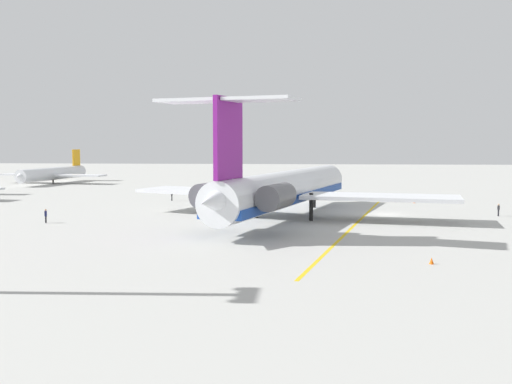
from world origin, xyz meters
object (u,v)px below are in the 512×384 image
Objects in this scene: airliner_far_right at (51,174)px; ground_crew_portside at (46,214)px; main_jetliner at (284,189)px; safety_cone_nose at (432,261)px; ground_crew_near_tail at (172,194)px; ground_crew_near_nose at (499,208)px; safety_cone_tail at (222,195)px; safety_cone_wingtip at (414,201)px.

airliner_far_right reaches higher than ground_crew_portside.
safety_cone_nose is (-27.02, -12.86, -3.61)m from main_jetliner.
ground_crew_portside is 46.67m from safety_cone_nose.
ground_crew_near_nose is at bearing 113.24° from ground_crew_near_tail.
ground_crew_near_nose is 35.95m from safety_cone_nose.
ground_crew_near_tail is at bearing 137.80° from safety_cone_tail.
main_jetliner is 28.91× the size of ground_crew_near_nose.
safety_cone_wingtip is at bearing 42.34° from ground_crew_portside.
safety_cone_nose is (-32.44, 15.48, -0.77)m from ground_crew_near_nose.
ground_crew_near_tail is 59.06m from safety_cone_nose.
main_jetliner is at bearing 24.36° from ground_crew_portside.
safety_cone_wingtip is at bearing -89.94° from ground_crew_near_nose.
safety_cone_nose is 1.00× the size of safety_cone_wingtip.
ground_crew_near_tail is 3.32× the size of safety_cone_wingtip.
safety_cone_wingtip is (16.40, 7.99, -0.77)m from ground_crew_near_nose.
safety_cone_wingtip is (27.59, -49.03, -0.82)m from ground_crew_portside.
safety_cone_tail is (57.47, 25.00, 0.00)m from safety_cone_nose.
main_jetliner is at bearing 52.24° from airliner_far_right.
airliner_far_right is at bearing 56.12° from safety_cone_tail.
main_jetliner reaches higher than safety_cone_nose.
main_jetliner is 87.10× the size of safety_cone_wingtip.
safety_cone_nose and safety_cone_tail have the same top height.
airliner_far_right is 48.12× the size of safety_cone_nose.
main_jetliner is 26.23× the size of ground_crew_near_tail.
ground_crew_near_tail is at bearing 57.47° from main_jetliner.
ground_crew_near_nose is at bearing 66.18° from airliner_far_right.
ground_crew_near_tail is 1.06× the size of ground_crew_portside.
airliner_far_right reaches higher than ground_crew_near_tail.
main_jetliner is 27.79× the size of ground_crew_portside.
airliner_far_right is (60.33, 56.65, -1.55)m from main_jetliner.
safety_cone_wingtip is at bearing -26.42° from main_jetliner.
safety_cone_tail is at bearing 65.17° from airliner_far_right.
safety_cone_nose is 62.67m from safety_cone_tail.
ground_crew_portside is at bearing 119.36° from safety_cone_wingtip.
safety_cone_wingtip is at bearing -8.72° from safety_cone_nose.
ground_crew_near_tail reaches higher than safety_cone_nose.
ground_crew_near_tail is 29.69m from ground_crew_portside.
safety_cone_nose is at bearing 47.55° from airliner_far_right.
safety_cone_wingtip is at bearing -104.89° from safety_cone_tail.
ground_crew_portside reaches higher than safety_cone_wingtip.
safety_cone_tail is (-29.88, -44.50, -2.06)m from airliner_far_right.
ground_crew_portside reaches higher than safety_cone_nose.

